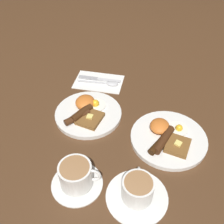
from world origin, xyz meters
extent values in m
plane|color=#4C301C|center=(0.00, 0.00, 0.00)|extent=(3.00, 3.00, 0.00)
cylinder|color=white|center=(0.00, 0.00, 0.01)|extent=(0.24, 0.24, 0.01)
cylinder|color=white|center=(-0.04, 0.02, 0.02)|extent=(0.07, 0.07, 0.01)
sphere|color=yellow|center=(-0.04, 0.01, 0.03)|extent=(0.03, 0.03, 0.03)
ellipsoid|color=orange|center=(-0.03, -0.02, 0.03)|extent=(0.08, 0.07, 0.03)
cylinder|color=#3F2210|center=(0.04, -0.02, 0.03)|extent=(0.09, 0.08, 0.02)
cylinder|color=#3B200E|center=(0.02, -0.02, 0.03)|extent=(0.09, 0.06, 0.03)
cube|color=brown|center=(0.04, 0.02, 0.02)|extent=(0.10, 0.09, 0.01)
cube|color=#F4E072|center=(0.04, 0.02, 0.03)|extent=(0.02, 0.02, 0.01)
cylinder|color=white|center=(0.05, 0.29, 0.01)|extent=(0.25, 0.25, 0.01)
cylinder|color=white|center=(0.01, 0.31, 0.02)|extent=(0.07, 0.07, 0.01)
sphere|color=yellow|center=(0.01, 0.32, 0.03)|extent=(0.02, 0.02, 0.02)
ellipsoid|color=orange|center=(0.02, 0.25, 0.03)|extent=(0.07, 0.06, 0.03)
cylinder|color=#331C0A|center=(0.09, 0.26, 0.03)|extent=(0.09, 0.06, 0.02)
cylinder|color=#412311|center=(0.07, 0.27, 0.03)|extent=(0.12, 0.06, 0.03)
cube|color=brown|center=(0.08, 0.32, 0.02)|extent=(0.09, 0.08, 0.01)
cube|color=#F4E072|center=(0.08, 0.32, 0.03)|extent=(0.03, 0.03, 0.01)
cylinder|color=white|center=(0.27, 0.06, 0.00)|extent=(0.14, 0.14, 0.01)
cylinder|color=white|center=(0.27, 0.06, 0.04)|extent=(0.09, 0.09, 0.07)
cylinder|color=#9E7047|center=(0.27, 0.06, 0.08)|extent=(0.08, 0.08, 0.00)
torus|color=white|center=(0.27, 0.10, 0.05)|extent=(0.02, 0.05, 0.05)
cylinder|color=white|center=(0.27, 0.23, 0.00)|extent=(0.17, 0.17, 0.01)
cylinder|color=white|center=(0.27, 0.23, 0.04)|extent=(0.08, 0.08, 0.06)
cylinder|color=#9E7047|center=(0.27, 0.23, 0.07)|extent=(0.07, 0.07, 0.00)
torus|color=white|center=(0.23, 0.22, 0.04)|extent=(0.04, 0.01, 0.04)
cube|color=white|center=(-0.20, -0.02, 0.00)|extent=(0.14, 0.20, 0.01)
cube|color=silver|center=(-0.21, 0.02, 0.01)|extent=(0.02, 0.10, 0.00)
cube|color=#9E9EA3|center=(-0.21, -0.07, 0.01)|extent=(0.02, 0.08, 0.01)
ellipsoid|color=silver|center=(-0.19, 0.04, 0.01)|extent=(0.04, 0.05, 0.01)
cube|color=silver|center=(-0.19, -0.04, 0.01)|extent=(0.02, 0.12, 0.00)
camera|label=1|loc=(0.64, 0.25, 0.65)|focal=42.00mm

